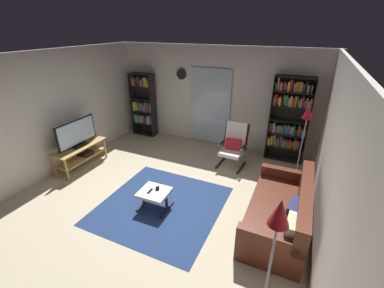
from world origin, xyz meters
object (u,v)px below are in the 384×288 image
(wall_clock, at_px, (181,74))
(television, at_px, (77,134))
(cell_phone, at_px, (157,189))
(bookshelf_near_tv, at_px, (144,104))
(bookshelf_near_sofa, at_px, (289,118))
(lounge_armchair, at_px, (234,144))
(floor_lamp_by_shelf, at_px, (307,120))
(floor_lamp_by_sofa, at_px, (276,235))
(leather_sofa, at_px, (281,213))
(tv_remote, at_px, (150,191))
(tv_stand, at_px, (81,153))
(ottoman, at_px, (154,194))

(wall_clock, bearing_deg, television, -119.55)
(television, height_order, wall_clock, wall_clock)
(cell_phone, bearing_deg, television, 139.86)
(bookshelf_near_tv, relative_size, bookshelf_near_sofa, 0.90)
(lounge_armchair, xyz_separation_m, wall_clock, (-1.79, 0.91, 1.32))
(cell_phone, distance_m, floor_lamp_by_shelf, 3.23)
(bookshelf_near_tv, height_order, floor_lamp_by_sofa, bookshelf_near_tv)
(leather_sofa, bearing_deg, wall_clock, 139.53)
(leather_sofa, relative_size, tv_remote, 13.34)
(cell_phone, xyz_separation_m, floor_lamp_by_sofa, (2.11, -1.44, 1.07))
(lounge_armchair, height_order, wall_clock, wall_clock)
(lounge_armchair, bearing_deg, floor_lamp_by_sofa, -69.62)
(bookshelf_near_tv, xyz_separation_m, leather_sofa, (4.25, -2.45, -0.65))
(bookshelf_near_sofa, bearing_deg, leather_sofa, -84.71)
(tv_remote, height_order, cell_phone, tv_remote)
(tv_stand, bearing_deg, bookshelf_near_tv, 84.04)
(television, bearing_deg, leather_sofa, -2.07)
(bookshelf_near_sofa, relative_size, tv_remote, 14.10)
(lounge_armchair, bearing_deg, wall_clock, 153.05)
(tv_stand, height_order, ottoman, tv_stand)
(tv_remote, bearing_deg, tv_stand, 161.46)
(tv_stand, bearing_deg, leather_sofa, -2.32)
(television, distance_m, bookshelf_near_tv, 2.30)
(bookshelf_near_tv, bearing_deg, bookshelf_near_sofa, 0.87)
(leather_sofa, relative_size, floor_lamp_by_shelf, 1.19)
(tv_remote, bearing_deg, ottoman, 27.15)
(tv_stand, xyz_separation_m, tv_remote, (2.30, -0.64, 0.02))
(tv_stand, xyz_separation_m, leather_sofa, (4.49, -0.18, -0.05))
(bookshelf_near_tv, distance_m, cell_phone, 3.56)
(tv_stand, distance_m, bookshelf_near_tv, 2.36)
(floor_lamp_by_sofa, bearing_deg, cell_phone, 145.73)
(tv_stand, distance_m, floor_lamp_by_shelf, 4.98)
(floor_lamp_by_shelf, bearing_deg, cell_phone, -136.53)
(cell_phone, height_order, wall_clock, wall_clock)
(ottoman, xyz_separation_m, cell_phone, (0.02, 0.08, 0.07))
(television, distance_m, tv_remote, 2.42)
(television, height_order, tv_remote, television)
(bookshelf_near_sofa, xyz_separation_m, lounge_armchair, (-1.07, -0.79, -0.53))
(tv_remote, bearing_deg, wall_clock, 103.12)
(leather_sofa, relative_size, lounge_armchair, 1.88)
(wall_clock, bearing_deg, bookshelf_near_sofa, -2.44)
(bookshelf_near_tv, distance_m, floor_lamp_by_shelf, 4.44)
(television, bearing_deg, wall_clock, 60.45)
(bookshelf_near_tv, height_order, tv_remote, bookshelf_near_tv)
(lounge_armchair, bearing_deg, bookshelf_near_tv, 166.19)
(floor_lamp_by_sofa, height_order, wall_clock, wall_clock)
(lounge_armchair, height_order, floor_lamp_by_sofa, floor_lamp_by_sofa)
(bookshelf_near_tv, bearing_deg, floor_lamp_by_shelf, -8.63)
(tv_stand, distance_m, wall_clock, 3.20)
(tv_stand, height_order, wall_clock, wall_clock)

